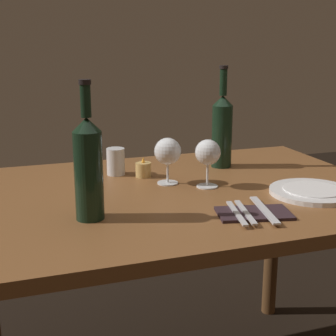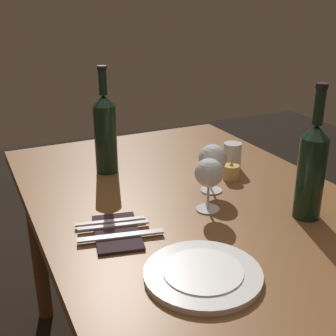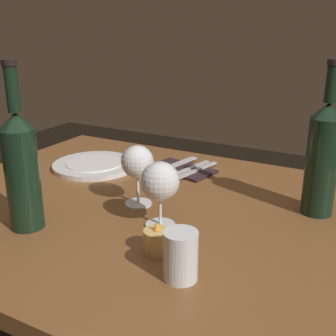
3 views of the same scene
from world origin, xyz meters
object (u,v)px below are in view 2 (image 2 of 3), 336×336
wine_bottle_second (311,169)px  wine_glass_left (210,174)px  wine_glass_right (213,160)px  water_tumbler (232,157)px  votive_candle (231,173)px  dinner_plate (203,274)px  wine_bottle (105,132)px  fork_inner (114,226)px  folded_napkin (117,232)px  table_knife (121,236)px  fork_outer (110,221)px

wine_bottle_second → wine_glass_left: bearing=-124.5°
wine_glass_left → wine_glass_right: bearing=144.6°
wine_bottle_second → water_tumbler: wine_bottle_second is taller
wine_bottle_second → votive_candle: wine_bottle_second is taller
wine_bottle_second → dinner_plate: 0.42m
wine_glass_left → wine_bottle_second: bearing=55.5°
wine_bottle → wine_bottle_second: wine_bottle_second is taller
wine_glass_right → fork_inner: size_ratio=0.82×
dinner_plate → fork_inner: (-0.27, -0.10, 0.00)m
wine_glass_right → wine_bottle: (-0.29, -0.23, 0.04)m
wine_bottle → water_tumbler: bearing=68.3°
wine_bottle_second → wine_glass_right: bearing=-149.9°
votive_candle → wine_bottle_second: bearing=7.6°
folded_napkin → fork_inner: bearing=180.0°
table_knife → votive_candle: bearing=114.3°
water_tumbler → fork_inner: water_tumbler is taller
wine_bottle_second → fork_inner: (-0.16, -0.49, -0.13)m
wine_glass_right → fork_inner: wine_glass_right is taller
wine_glass_right → dinner_plate: (0.37, -0.24, -0.09)m
wine_glass_right → wine_bottle_second: wine_bottle_second is taller
wine_glass_left → table_knife: (0.05, -0.27, -0.10)m
folded_napkin → table_knife: size_ratio=1.00×
votive_candle → fork_outer: (0.12, -0.45, -0.01)m
votive_candle → dinner_plate: bearing=-39.3°
votive_candle → wine_glass_right: bearing=-61.8°
fork_inner → wine_glass_right: bearing=104.9°
wine_glass_right → fork_outer: 0.36m
wine_glass_right → fork_inner: bearing=-75.1°
dinner_plate → folded_napkin: 0.27m
wine_glass_left → wine_glass_right: wine_glass_left is taller
wine_glass_left → dinner_plate: (0.27, -0.17, -0.10)m
water_tumbler → votive_candle: bearing=-34.8°
water_tumbler → votive_candle: water_tumbler is taller
water_tumbler → wine_glass_right: bearing=-49.5°
fork_inner → fork_outer: bearing=180.0°
dinner_plate → fork_inner: size_ratio=1.40×
votive_candle → table_knife: 0.49m
fork_outer → table_knife: bearing=0.0°
wine_glass_left → table_knife: wine_glass_left is taller
wine_bottle → fork_inner: wine_bottle is taller
dinner_plate → wine_bottle_second: bearing=107.1°
wine_glass_left → votive_candle: size_ratio=2.23×
wine_bottle_second → fork_outer: bearing=-110.3°
votive_candle → table_knife: bearing=-65.7°
table_knife → wine_glass_right: bearing=113.1°
fork_outer → fork_inner: bearing=0.0°
dinner_plate → fork_inner: bearing=-159.4°
wine_bottle → folded_napkin: wine_bottle is taller
wine_glass_right → folded_napkin: size_ratio=0.70×
fork_inner → votive_candle: bearing=108.2°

